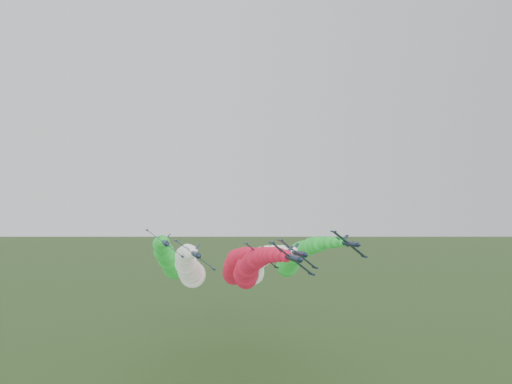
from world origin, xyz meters
TOP-DOWN VIEW (x-y plane):
  - jet_lead at (13.42, 34.03)m, footprint 15.62×77.21m
  - jet_inner_left at (-0.77, 49.13)m, footprint 16.42×78.02m
  - jet_inner_right at (18.76, 46.32)m, footprint 15.77×77.36m
  - jet_outer_left at (-5.66, 57.97)m, footprint 16.27×77.87m
  - jet_outer_right at (32.34, 52.23)m, footprint 15.79×77.39m
  - jet_trail at (15.93, 63.53)m, footprint 16.43×78.02m

SIDE VIEW (x-z plane):
  - jet_trail at x=15.93m, z-range 20.16..39.40m
  - jet_inner_left at x=-0.77m, z-range 21.79..41.03m
  - jet_inner_right at x=18.76m, z-range 22.35..40.93m
  - jet_lead at x=13.42m, z-range 22.84..41.27m
  - jet_outer_right at x=32.34m, z-range 23.69..42.30m
  - jet_outer_left at x=-5.66m, z-range 23.57..42.66m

